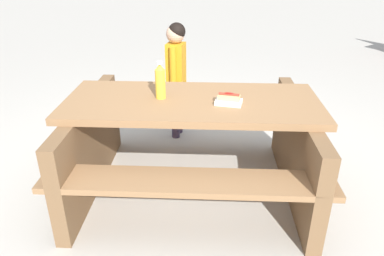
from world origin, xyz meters
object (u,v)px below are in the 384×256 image
at_px(soda_bottle, 160,81).
at_px(hotdog_tray, 229,100).
at_px(picnic_table, 192,138).
at_px(child_in_coat, 176,66).

xyz_separation_m(soda_bottle, hotdog_tray, (0.47, -0.12, -0.09)).
bearing_deg(soda_bottle, picnic_table, -8.05).
bearing_deg(picnic_table, child_in_coat, 98.47).
distance_m(picnic_table, child_in_coat, 0.99).
bearing_deg(child_in_coat, soda_bottle, -95.15).
relative_size(picnic_table, hotdog_tray, 9.31).
height_order(soda_bottle, hotdog_tray, soda_bottle).
distance_m(picnic_table, hotdog_tray, 0.43).
bearing_deg(picnic_table, hotdog_tray, -19.92).
distance_m(picnic_table, soda_bottle, 0.48).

